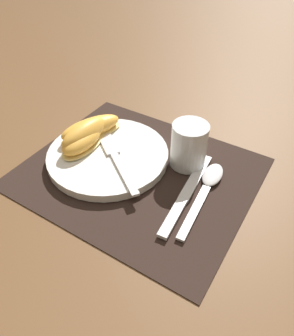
{
  "coord_description": "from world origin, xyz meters",
  "views": [
    {
      "loc": [
        0.25,
        -0.37,
        0.41
      ],
      "look_at": [
        0.02,
        -0.0,
        0.02
      ],
      "focal_mm": 35.0,
      "sensor_mm": 36.0,
      "label": 1
    }
  ],
  "objects": [
    {
      "name": "knife",
      "position": [
        0.1,
        -0.01,
        0.01
      ],
      "size": [
        0.04,
        0.21,
        0.01
      ],
      "color": "silver",
      "rests_on": "placemat"
    },
    {
      "name": "citrus_wedge_2",
      "position": [
        -0.12,
        -0.01,
        0.04
      ],
      "size": [
        0.06,
        0.11,
        0.04
      ],
      "color": "#F4DB84",
      "rests_on": "plate"
    },
    {
      "name": "juice_glass",
      "position": [
        0.07,
        0.07,
        0.04
      ],
      "size": [
        0.07,
        0.07,
        0.09
      ],
      "color": "silver",
      "rests_on": "placemat"
    },
    {
      "name": "spoon",
      "position": [
        0.13,
        0.03,
        0.01
      ],
      "size": [
        0.04,
        0.19,
        0.01
      ],
      "color": "silver",
      "rests_on": "placemat"
    },
    {
      "name": "plate",
      "position": [
        -0.07,
        -0.0,
        0.01
      ],
      "size": [
        0.23,
        0.23,
        0.02
      ],
      "color": "white",
      "rests_on": "placemat"
    },
    {
      "name": "citrus_wedge_1",
      "position": [
        -0.12,
        0.0,
        0.04
      ],
      "size": [
        0.05,
        0.12,
        0.05
      ],
      "color": "#F4DB84",
      "rests_on": "plate"
    },
    {
      "name": "placemat",
      "position": [
        0.0,
        0.0,
        0.0
      ],
      "size": [
        0.41,
        0.34,
        0.0
      ],
      "color": "black",
      "rests_on": "ground_plane"
    },
    {
      "name": "ground_plane",
      "position": [
        0.0,
        0.0,
        0.0
      ],
      "size": [
        3.0,
        3.0,
        0.0
      ],
      "primitive_type": "plane",
      "color": "brown"
    },
    {
      "name": "citrus_wedge_0",
      "position": [
        -0.13,
        0.03,
        0.04
      ],
      "size": [
        0.1,
        0.14,
        0.04
      ],
      "color": "#F4DB84",
      "rests_on": "plate"
    },
    {
      "name": "fork",
      "position": [
        -0.05,
        -0.01,
        0.02
      ],
      "size": [
        0.16,
        0.13,
        0.0
      ],
      "color": "silver",
      "rests_on": "plate"
    }
  ]
}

